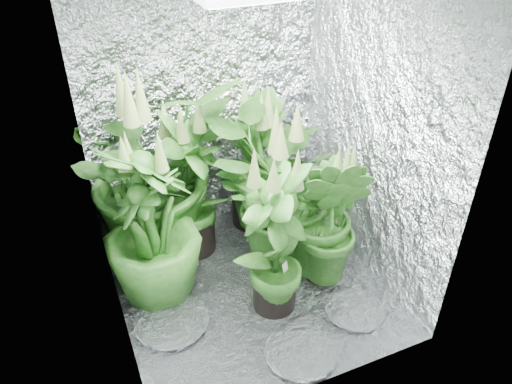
{
  "coord_description": "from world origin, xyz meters",
  "views": [
    {
      "loc": [
        -0.89,
        -2.16,
        2.3
      ],
      "look_at": [
        0.04,
        0.0,
        0.72
      ],
      "focal_mm": 35.0,
      "sensor_mm": 36.0,
      "label": 1
    }
  ],
  "objects": [
    {
      "name": "plant_f",
      "position": [
        0.07,
        -0.2,
        0.5
      ],
      "size": [
        0.68,
        0.68,
        1.08
      ],
      "rotation": [
        0.0,
        0.0,
        4.34
      ],
      "color": "black",
      "rests_on": "ground"
    },
    {
      "name": "walls",
      "position": [
        0.0,
        0.0,
        1.0
      ],
      "size": [
        1.62,
        1.62,
        2.0
      ],
      "color": "silver",
      "rests_on": "ground"
    },
    {
      "name": "circulation_fan",
      "position": [
        0.59,
        0.43,
        0.16
      ],
      "size": [
        0.19,
        0.31,
        0.37
      ],
      "rotation": [
        0.0,
        0.0,
        0.32
      ],
      "color": "black",
      "rests_on": "ground"
    },
    {
      "name": "plant_g",
      "position": [
        0.48,
        -0.07,
        0.47
      ],
      "size": [
        0.7,
        0.7,
        1.0
      ],
      "rotation": [
        0.0,
        0.0,
        5.32
      ],
      "color": "black",
      "rests_on": "ground"
    },
    {
      "name": "plant_b",
      "position": [
        -0.21,
        0.51,
        0.51
      ],
      "size": [
        0.74,
        0.74,
        1.11
      ],
      "rotation": [
        0.0,
        0.0,
        0.94
      ],
      "color": "black",
      "rests_on": "ground"
    },
    {
      "name": "plant_e",
      "position": [
        0.32,
        0.2,
        0.52
      ],
      "size": [
        1.11,
        1.11,
        1.1
      ],
      "rotation": [
        0.0,
        0.0,
        3.42
      ],
      "color": "black",
      "rests_on": "ground"
    },
    {
      "name": "plant_d",
      "position": [
        -0.55,
        0.17,
        0.53
      ],
      "size": [
        0.79,
        0.79,
        1.13
      ],
      "rotation": [
        0.0,
        0.0,
        2.06
      ],
      "color": "black",
      "rests_on": "ground"
    },
    {
      "name": "ground",
      "position": [
        0.0,
        0.0,
        0.0
      ],
      "size": [
        1.6,
        1.6,
        0.0
      ],
      "primitive_type": "plane",
      "color": "silver",
      "rests_on": "ground"
    },
    {
      "name": "plant_label",
      "position": [
        0.13,
        -0.23,
        0.3
      ],
      "size": [
        0.05,
        0.04,
        0.08
      ],
      "primitive_type": "cube",
      "rotation": [
        -0.21,
        0.0,
        0.6
      ],
      "color": "white",
      "rests_on": "plant_f"
    },
    {
      "name": "plant_c",
      "position": [
        0.3,
        0.64,
        0.5
      ],
      "size": [
        0.63,
        0.63,
        1.1
      ],
      "rotation": [
        0.0,
        0.0,
        1.76
      ],
      "color": "black",
      "rests_on": "ground"
    },
    {
      "name": "plant_a",
      "position": [
        -0.42,
        0.64,
        0.63
      ],
      "size": [
        1.41,
        1.41,
        1.33
      ],
      "rotation": [
        0.0,
        0.0,
        0.36
      ],
      "color": "black",
      "rests_on": "ground"
    }
  ]
}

